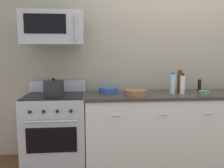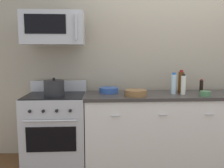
{
  "view_description": "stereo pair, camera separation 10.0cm",
  "coord_description": "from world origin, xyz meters",
  "px_view_note": "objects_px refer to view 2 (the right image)",
  "views": [
    {
      "loc": [
        -1.13,
        -2.97,
        1.43
      ],
      "look_at": [
        -0.87,
        -0.05,
        1.06
      ],
      "focal_mm": 37.56,
      "sensor_mm": 36.0,
      "label": 1
    },
    {
      "loc": [
        -1.03,
        -2.97,
        1.43
      ],
      "look_at": [
        -0.87,
        -0.05,
        1.06
      ],
      "focal_mm": 37.56,
      "sensor_mm": 36.0,
      "label": 2
    }
  ],
  "objects_px": {
    "bottle_vinegar_white": "(183,85)",
    "bowl_wooden_salad": "(136,93)",
    "stockpot": "(54,88)",
    "microwave": "(54,29)",
    "bottle_water_clear": "(174,84)",
    "bottle_wine_amber": "(181,82)",
    "range_oven": "(56,129)",
    "bowl_blue_mixing": "(109,90)",
    "bowl_green_glaze": "(205,93)",
    "bottle_soy_sauce_dark": "(201,86)"
  },
  "relations": [
    {
      "from": "bowl_wooden_salad",
      "to": "microwave",
      "type": "bearing_deg",
      "value": 170.08
    },
    {
      "from": "microwave",
      "to": "bowl_wooden_salad",
      "type": "relative_size",
      "value": 2.69
    },
    {
      "from": "microwave",
      "to": "stockpot",
      "type": "relative_size",
      "value": 2.96
    },
    {
      "from": "bottle_vinegar_white",
      "to": "bottle_soy_sauce_dark",
      "type": "bearing_deg",
      "value": 33.39
    },
    {
      "from": "bottle_water_clear",
      "to": "stockpot",
      "type": "bearing_deg",
      "value": -178.34
    },
    {
      "from": "bottle_soy_sauce_dark",
      "to": "bottle_water_clear",
      "type": "bearing_deg",
      "value": -160.08
    },
    {
      "from": "bowl_green_glaze",
      "to": "bottle_vinegar_white",
      "type": "bearing_deg",
      "value": 150.37
    },
    {
      "from": "bottle_soy_sauce_dark",
      "to": "bowl_wooden_salad",
      "type": "xyz_separation_m",
      "value": [
        -0.96,
        -0.28,
        -0.04
      ]
    },
    {
      "from": "microwave",
      "to": "bottle_soy_sauce_dark",
      "type": "height_order",
      "value": "microwave"
    },
    {
      "from": "bottle_soy_sauce_dark",
      "to": "stockpot",
      "type": "bearing_deg",
      "value": -174.08
    },
    {
      "from": "bottle_wine_amber",
      "to": "stockpot",
      "type": "xyz_separation_m",
      "value": [
        -1.65,
        -0.11,
        -0.05
      ]
    },
    {
      "from": "bottle_water_clear",
      "to": "bowl_wooden_salad",
      "type": "xyz_separation_m",
      "value": [
        -0.52,
        -0.12,
        -0.09
      ]
    },
    {
      "from": "bottle_vinegar_white",
      "to": "range_oven",
      "type": "bearing_deg",
      "value": 177.56
    },
    {
      "from": "range_oven",
      "to": "microwave",
      "type": "height_order",
      "value": "microwave"
    },
    {
      "from": "microwave",
      "to": "bottle_vinegar_white",
      "type": "xyz_separation_m",
      "value": [
        1.64,
        -0.11,
        -0.7
      ]
    },
    {
      "from": "bowl_green_glaze",
      "to": "bowl_blue_mixing",
      "type": "bearing_deg",
      "value": 164.96
    },
    {
      "from": "bowl_wooden_salad",
      "to": "stockpot",
      "type": "xyz_separation_m",
      "value": [
        -1.01,
        0.08,
        0.06
      ]
    },
    {
      "from": "bowl_green_glaze",
      "to": "bowl_blue_mixing",
      "type": "distance_m",
      "value": 1.22
    },
    {
      "from": "bottle_water_clear",
      "to": "bowl_blue_mixing",
      "type": "bearing_deg",
      "value": 171.56
    },
    {
      "from": "bottle_soy_sauce_dark",
      "to": "range_oven",
      "type": "bearing_deg",
      "value": -175.61
    },
    {
      "from": "bottle_water_clear",
      "to": "bowl_blue_mixing",
      "type": "height_order",
      "value": "bottle_water_clear"
    },
    {
      "from": "microwave",
      "to": "bottle_vinegar_white",
      "type": "bearing_deg",
      "value": -4.0
    },
    {
      "from": "bottle_vinegar_white",
      "to": "bowl_wooden_salad",
      "type": "distance_m",
      "value": 0.63
    },
    {
      "from": "microwave",
      "to": "bowl_wooden_salad",
      "type": "distance_m",
      "value": 1.3
    },
    {
      "from": "bottle_vinegar_white",
      "to": "bowl_wooden_salad",
      "type": "height_order",
      "value": "bottle_vinegar_white"
    },
    {
      "from": "bottle_water_clear",
      "to": "bottle_wine_amber",
      "type": "xyz_separation_m",
      "value": [
        0.12,
        0.07,
        0.01
      ]
    },
    {
      "from": "bowl_wooden_salad",
      "to": "bowl_green_glaze",
      "type": "xyz_separation_m",
      "value": [
        0.85,
        -0.07,
        -0.01
      ]
    },
    {
      "from": "bowl_green_glaze",
      "to": "bottle_water_clear",
      "type": "bearing_deg",
      "value": 150.38
    },
    {
      "from": "bowl_wooden_salad",
      "to": "bottle_vinegar_white",
      "type": "bearing_deg",
      "value": 5.75
    },
    {
      "from": "bottle_water_clear",
      "to": "bottle_wine_amber",
      "type": "bearing_deg",
      "value": 28.45
    },
    {
      "from": "range_oven",
      "to": "stockpot",
      "type": "distance_m",
      "value": 0.55
    },
    {
      "from": "microwave",
      "to": "bowl_wooden_salad",
      "type": "bearing_deg",
      "value": -9.92
    },
    {
      "from": "microwave",
      "to": "bottle_vinegar_white",
      "type": "height_order",
      "value": "microwave"
    },
    {
      "from": "stockpot",
      "to": "bowl_wooden_salad",
      "type": "bearing_deg",
      "value": -4.46
    },
    {
      "from": "stockpot",
      "to": "bowl_blue_mixing",
      "type": "bearing_deg",
      "value": 13.76
    },
    {
      "from": "bottle_soy_sauce_dark",
      "to": "bowl_wooden_salad",
      "type": "relative_size",
      "value": 0.63
    },
    {
      "from": "bowl_green_glaze",
      "to": "bottle_soy_sauce_dark",
      "type": "bearing_deg",
      "value": 73.34
    },
    {
      "from": "bottle_vinegar_white",
      "to": "bowl_green_glaze",
      "type": "relative_size",
      "value": 2.05
    },
    {
      "from": "bottle_vinegar_white",
      "to": "bowl_green_glaze",
      "type": "distance_m",
      "value": 0.28
    },
    {
      "from": "bottle_vinegar_white",
      "to": "microwave",
      "type": "bearing_deg",
      "value": 176.0
    },
    {
      "from": "stockpot",
      "to": "bottle_soy_sauce_dark",
      "type": "bearing_deg",
      "value": 5.92
    },
    {
      "from": "microwave",
      "to": "bottle_soy_sauce_dark",
      "type": "distance_m",
      "value": 2.11
    },
    {
      "from": "bottle_soy_sauce_dark",
      "to": "bowl_green_glaze",
      "type": "relative_size",
      "value": 1.33
    },
    {
      "from": "bottle_vinegar_white",
      "to": "bottle_soy_sauce_dark",
      "type": "relative_size",
      "value": 1.53
    },
    {
      "from": "bottle_vinegar_white",
      "to": "bottle_wine_amber",
      "type": "height_order",
      "value": "bottle_wine_amber"
    },
    {
      "from": "bowl_wooden_salad",
      "to": "bowl_green_glaze",
      "type": "relative_size",
      "value": 2.13
    },
    {
      "from": "microwave",
      "to": "stockpot",
      "type": "distance_m",
      "value": 0.74
    },
    {
      "from": "stockpot",
      "to": "bottle_vinegar_white",
      "type": "bearing_deg",
      "value": -0.57
    },
    {
      "from": "bottle_wine_amber",
      "to": "range_oven",
      "type": "bearing_deg",
      "value": -178.04
    },
    {
      "from": "microwave",
      "to": "bottle_water_clear",
      "type": "relative_size",
      "value": 2.69
    }
  ]
}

